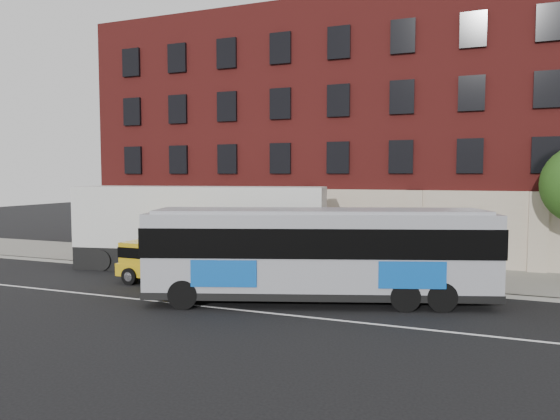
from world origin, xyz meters
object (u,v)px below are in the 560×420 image
at_px(yellow_suv, 165,260).
at_px(shipping_container, 200,229).
at_px(city_bus, 319,251).
at_px(sign_pole, 125,240).

distance_m(yellow_suv, shipping_container, 3.62).
relative_size(city_bus, yellow_suv, 2.72).
distance_m(sign_pole, city_bus, 12.39).
relative_size(city_bus, shipping_container, 1.01).
bearing_deg(shipping_container, sign_pole, -168.63).
height_order(yellow_suv, shipping_container, shipping_container).
xyz_separation_m(yellow_suv, shipping_container, (-0.18, 3.45, 1.08)).
relative_size(sign_pole, city_bus, 0.19).
bearing_deg(sign_pole, city_bus, -16.35).
bearing_deg(sign_pole, yellow_suv, -31.59).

